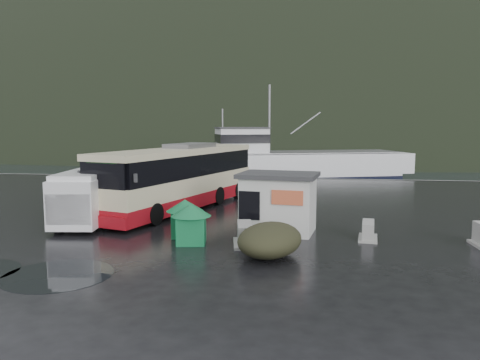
# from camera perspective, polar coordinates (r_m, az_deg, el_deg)

# --- Properties ---
(ground) EXTENTS (160.00, 160.00, 0.00)m
(ground) POSITION_cam_1_polar(r_m,az_deg,el_deg) (20.93, -8.99, -5.79)
(ground) COLOR black
(ground) RESTS_ON ground
(harbor_water) EXTENTS (300.00, 180.00, 0.02)m
(harbor_water) POSITION_cam_1_polar(r_m,az_deg,el_deg) (129.74, 5.34, 4.73)
(harbor_water) COLOR black
(harbor_water) RESTS_ON ground
(quay_edge) EXTENTS (160.00, 0.60, 1.50)m
(quay_edge) POSITION_cam_1_polar(r_m,az_deg,el_deg) (40.23, -0.68, 0.31)
(quay_edge) COLOR #999993
(quay_edge) RESTS_ON ground
(headland) EXTENTS (780.00, 540.00, 570.00)m
(headland) POSITION_cam_1_polar(r_m,az_deg,el_deg) (269.59, 8.88, 5.72)
(headland) COLOR black
(headland) RESTS_ON ground
(coach_bus) EXTENTS (6.63, 12.79, 3.52)m
(coach_bus) POSITION_cam_1_polar(r_m,az_deg,el_deg) (25.52, -7.19, -3.49)
(coach_bus) COLOR beige
(coach_bus) RESTS_ON ground
(white_van) EXTENTS (2.75, 6.10, 2.46)m
(white_van) POSITION_cam_1_polar(r_m,az_deg,el_deg) (22.97, -17.56, -4.90)
(white_van) COLOR white
(white_van) RESTS_ON ground
(waste_bin_left) EXTENTS (1.25, 1.25, 1.54)m
(waste_bin_left) POSITION_cam_1_polar(r_m,az_deg,el_deg) (18.14, -5.93, -7.69)
(waste_bin_left) COLOR #136F3D
(waste_bin_left) RESTS_ON ground
(waste_bin_right) EXTENTS (1.27, 1.27, 1.52)m
(waste_bin_right) POSITION_cam_1_polar(r_m,az_deg,el_deg) (19.25, -6.67, -6.85)
(waste_bin_right) COLOR #136F3D
(waste_bin_right) RESTS_ON ground
(dome_tent) EXTENTS (2.80, 3.39, 1.16)m
(dome_tent) POSITION_cam_1_polar(r_m,az_deg,el_deg) (16.39, 3.65, -9.25)
(dome_tent) COLOR #2C2D1B
(dome_tent) RESTS_ON ground
(ticket_kiosk) EXTENTS (3.53, 2.88, 2.51)m
(ticket_kiosk) POSITION_cam_1_polar(r_m,az_deg,el_deg) (20.03, 4.67, -6.29)
(ticket_kiosk) COLOR silver
(ticket_kiosk) RESTS_ON ground
(jersey_barrier_a) EXTENTS (1.10, 1.78, 0.83)m
(jersey_barrier_a) POSITION_cam_1_polar(r_m,az_deg,el_deg) (17.80, 0.58, -7.94)
(jersey_barrier_a) COLOR #999993
(jersey_barrier_a) RESTS_ON ground
(jersey_barrier_b) EXTENTS (0.90, 1.51, 0.71)m
(jersey_barrier_b) POSITION_cam_1_polar(r_m,az_deg,el_deg) (19.33, 15.31, -6.99)
(jersey_barrier_b) COLOR #999993
(jersey_barrier_b) RESTS_ON ground
(fishing_trawler) EXTENTS (24.76, 12.82, 9.73)m
(fishing_trawler) POSITION_cam_1_polar(r_m,az_deg,el_deg) (47.62, 6.83, 1.27)
(fishing_trawler) COLOR white
(fishing_trawler) RESTS_ON ground
(puddles) EXTENTS (5.68, 3.29, 0.01)m
(puddles) POSITION_cam_1_polar(r_m,az_deg,el_deg) (15.94, -24.72, -10.31)
(puddles) COLOR black
(puddles) RESTS_ON ground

